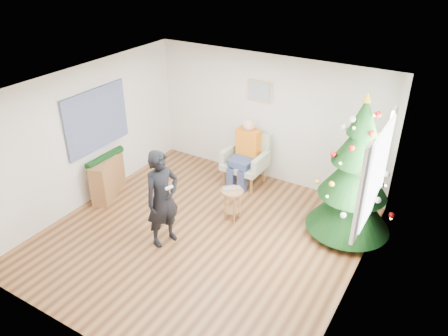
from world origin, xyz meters
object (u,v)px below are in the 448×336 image
Objects in this scene: stool at (232,204)px; armchair at (246,165)px; christmas_tree at (355,175)px; console at (108,177)px; standing_man at (162,199)px.

armchair reaches higher than stool.
stool is at bearing -161.72° from christmas_tree.
console is (-4.41, -1.17, -0.74)m from christmas_tree.
armchair is at bearing 107.81° from stool.
console is at bearing -137.18° from armchair.
armchair is at bearing 12.38° from standing_man.
armchair reaches higher than console.
standing_man is 1.68× the size of console.
standing_man is at bearing -40.19° from console.
christmas_tree is 3.13m from standing_man.
christmas_tree is at bearing -14.21° from armchair.
standing_man is (-0.22, -2.45, 0.45)m from armchair.
standing_man reaches higher than stool.
christmas_tree reaches higher than standing_man.
standing_man is (-2.55, -1.79, -0.31)m from christmas_tree.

